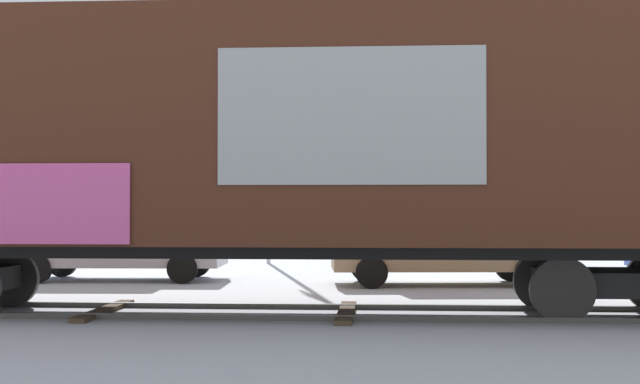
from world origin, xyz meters
name	(u,v)px	position (x,y,z in m)	size (l,w,h in m)	color
ground_plane	(336,315)	(0.00, 0.00, 0.00)	(260.00, 260.00, 0.00)	#B2B5BC
track	(298,312)	(-0.57, 0.00, 0.04)	(60.01, 2.67, 0.08)	#4C4742
freight_car	(266,137)	(-1.05, 0.00, 2.68)	(16.28, 3.08, 4.67)	#472316
flagpole	(266,70)	(-2.62, 12.08, 5.59)	(0.65, 1.61, 8.56)	silver
hillside	(371,174)	(-0.12, 68.11, 4.57)	(123.56, 32.82, 13.17)	silver
parked_car_silver	(117,240)	(-5.13, 5.88, 0.88)	(4.64, 2.12, 1.74)	#B7BABF
parked_car_tan	(440,246)	(1.90, 5.20, 0.81)	(4.78, 2.20, 1.64)	#9E8966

